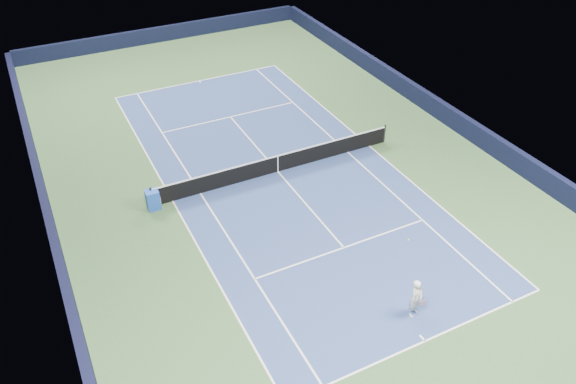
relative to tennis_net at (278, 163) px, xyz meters
name	(u,v)px	position (x,y,z in m)	size (l,w,h in m)	color
ground	(278,172)	(0.00, 0.00, -0.50)	(40.00, 40.00, 0.00)	#35562F
wall_far	(163,34)	(0.00, 19.82, 0.05)	(22.00, 0.35, 1.10)	black
wall_right	(449,116)	(10.82, 0.00, 0.05)	(0.35, 40.00, 1.10)	black
wall_left	(51,225)	(-10.82, 0.00, 0.05)	(0.35, 40.00, 1.10)	black
court_surface	(278,172)	(0.00, 0.00, -0.50)	(10.97, 23.77, 0.01)	navy
baseline_far	(199,81)	(0.00, 11.88, -0.50)	(10.97, 0.08, 0.00)	white
baseline_near	(425,341)	(0.00, -11.88, -0.50)	(10.97, 0.08, 0.00)	white
sideline_doubles_right	(369,146)	(5.49, 0.00, -0.50)	(0.08, 23.77, 0.00)	white
sideline_doubles_left	(173,201)	(-5.49, 0.00, -0.50)	(0.08, 23.77, 0.00)	white
sideline_singles_right	(348,152)	(4.12, 0.00, -0.50)	(0.08, 23.77, 0.00)	white
sideline_singles_left	(200,193)	(-4.12, 0.00, -0.50)	(0.08, 23.77, 0.00)	white
service_line_far	(230,117)	(0.00, 6.40, -0.50)	(8.23, 0.08, 0.00)	white
service_line_near	(344,248)	(0.00, -6.40, -0.50)	(8.23, 0.08, 0.00)	white
center_service_line	(278,172)	(0.00, 0.00, -0.50)	(0.08, 12.80, 0.00)	white
center_mark_far	(200,82)	(0.00, 11.73, -0.50)	(0.08, 0.30, 0.00)	white
center_mark_near	(422,338)	(0.00, -11.73, -0.50)	(0.08, 0.30, 0.00)	white
tennis_net	(278,163)	(0.00, 0.00, 0.00)	(12.90, 0.10, 1.07)	black
sponsor_cube	(153,200)	(-6.40, -0.13, -0.02)	(0.61, 0.55, 0.96)	blue
tennis_player	(416,298)	(0.40, -10.66, 0.32)	(0.81, 1.33, 2.82)	white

